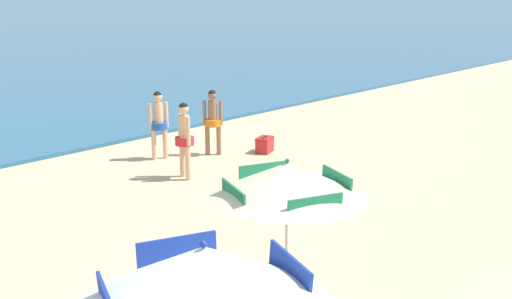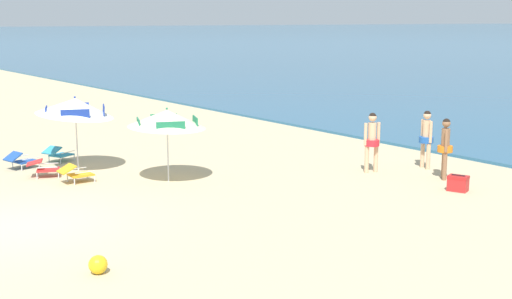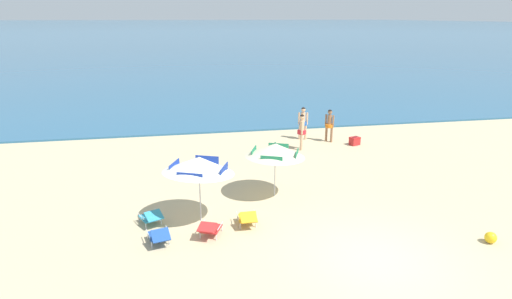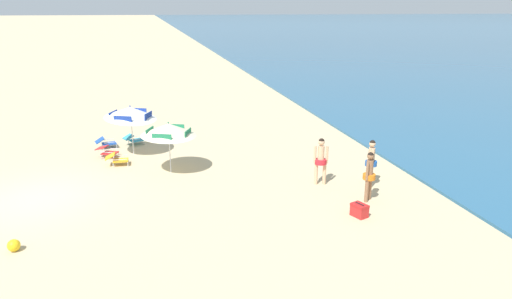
# 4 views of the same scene
# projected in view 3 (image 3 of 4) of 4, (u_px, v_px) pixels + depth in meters

# --- Properties ---
(ground_plane) EXTENTS (800.00, 800.00, 0.00)m
(ground_plane) POSITION_uv_depth(u_px,v_px,m) (376.00, 259.00, 11.20)
(ground_plane) COLOR tan
(ocean_water) EXTENTS (800.00, 800.00, 0.10)m
(ocean_water) POSITION_uv_depth(u_px,v_px,m) (178.00, 23.00, 398.64)
(ocean_water) COLOR #285B7F
(ocean_water) RESTS_ON ground
(beach_umbrella_striped_main) EXTENTS (3.12, 3.12, 2.23)m
(beach_umbrella_striped_main) POSITION_uv_depth(u_px,v_px,m) (199.00, 165.00, 12.77)
(beach_umbrella_striped_main) COLOR silver
(beach_umbrella_striped_main) RESTS_ON ground
(beach_umbrella_striped_second) EXTENTS (2.97, 2.97, 2.01)m
(beach_umbrella_striped_second) POSITION_uv_depth(u_px,v_px,m) (275.00, 150.00, 14.65)
(beach_umbrella_striped_second) COLOR silver
(beach_umbrella_striped_second) RESTS_ON ground
(lounge_chair_under_umbrella) EXTENTS (0.82, 0.99, 0.49)m
(lounge_chair_under_umbrella) POSITION_uv_depth(u_px,v_px,m) (210.00, 228.00, 12.26)
(lounge_chair_under_umbrella) COLOR red
(lounge_chair_under_umbrella) RESTS_ON ground
(lounge_chair_beside_umbrella) EXTENTS (0.59, 0.89, 0.52)m
(lounge_chair_beside_umbrella) POSITION_uv_depth(u_px,v_px,m) (247.00, 218.00, 12.91)
(lounge_chair_beside_umbrella) COLOR gold
(lounge_chair_beside_umbrella) RESTS_ON ground
(lounge_chair_facing_sea) EXTENTS (0.84, 1.01, 0.51)m
(lounge_chair_facing_sea) POSITION_uv_depth(u_px,v_px,m) (151.00, 217.00, 12.97)
(lounge_chair_facing_sea) COLOR teal
(lounge_chair_facing_sea) RESTS_ON ground
(lounge_chair_spare_folded) EXTENTS (0.72, 0.99, 0.52)m
(lounge_chair_spare_folded) POSITION_uv_depth(u_px,v_px,m) (159.00, 235.00, 11.87)
(lounge_chair_spare_folded) COLOR #1E4799
(lounge_chair_spare_folded) RESTS_ON ground
(person_standing_near_shore) EXTENTS (0.49, 0.42, 1.71)m
(person_standing_near_shore) POSITION_uv_depth(u_px,v_px,m) (303.00, 121.00, 21.85)
(person_standing_near_shore) COLOR #D8A87F
(person_standing_near_shore) RESTS_ON ground
(person_standing_beside) EXTENTS (0.41, 0.41, 1.68)m
(person_standing_beside) POSITION_uv_depth(u_px,v_px,m) (329.00, 123.00, 21.44)
(person_standing_beside) COLOR #8C6042
(person_standing_beside) RESTS_ON ground
(person_wading_in) EXTENTS (0.42, 0.50, 1.72)m
(person_wading_in) POSITION_uv_depth(u_px,v_px,m) (302.00, 129.00, 20.17)
(person_wading_in) COLOR #D8A87F
(person_wading_in) RESTS_ON ground
(cooler_box) EXTENTS (0.59, 0.50, 0.43)m
(cooler_box) POSITION_uv_depth(u_px,v_px,m) (355.00, 141.00, 21.11)
(cooler_box) COLOR red
(cooler_box) RESTS_ON ground
(beach_ball) EXTENTS (0.33, 0.33, 0.33)m
(beach_ball) POSITION_uv_depth(u_px,v_px,m) (491.00, 238.00, 11.96)
(beach_ball) COLOR yellow
(beach_ball) RESTS_ON ground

